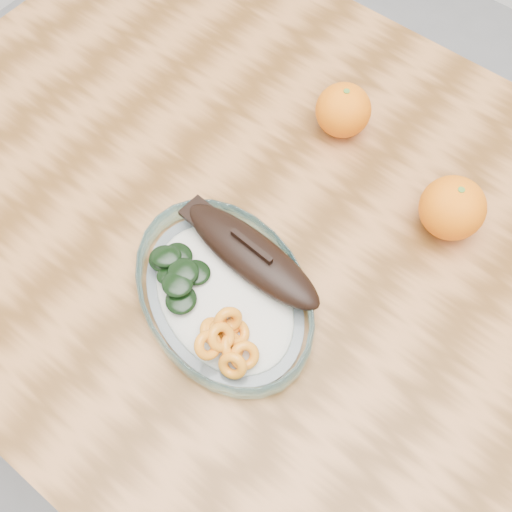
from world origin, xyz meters
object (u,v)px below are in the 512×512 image
(orange_right, at_px, (452,208))
(dining_table, at_px, (300,281))
(orange_left, at_px, (343,110))
(plated_meal, at_px, (224,292))

(orange_right, bearing_deg, dining_table, -132.46)
(dining_table, bearing_deg, orange_left, 111.68)
(dining_table, height_order, orange_left, orange_left)
(orange_left, distance_m, orange_right, 0.20)
(dining_table, distance_m, orange_right, 0.23)
(plated_meal, bearing_deg, orange_left, 119.25)
(dining_table, height_order, plated_meal, plated_meal)
(orange_left, xyz_separation_m, orange_right, (0.19, -0.05, 0.00))
(plated_meal, distance_m, orange_right, 0.29)
(plated_meal, height_order, orange_right, orange_right)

